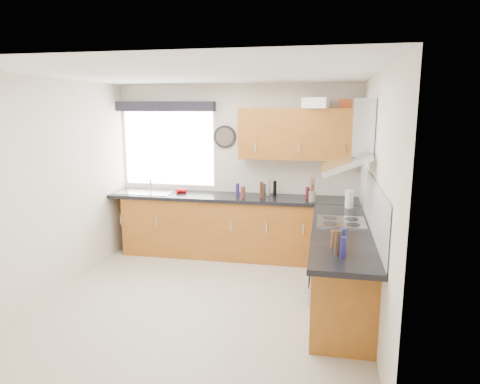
% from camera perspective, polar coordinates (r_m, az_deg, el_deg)
% --- Properties ---
extents(ground_plane, '(3.60, 3.60, 0.00)m').
position_cam_1_polar(ground_plane, '(5.06, -4.81, -14.06)').
color(ground_plane, beige).
extents(ceiling, '(3.60, 3.60, 0.02)m').
position_cam_1_polar(ceiling, '(4.60, -5.33, 15.43)').
color(ceiling, white).
rests_on(ceiling, wall_back).
extents(wall_back, '(3.60, 0.02, 2.50)m').
position_cam_1_polar(wall_back, '(6.40, -0.53, 3.00)').
color(wall_back, silver).
rests_on(wall_back, ground_plane).
extents(wall_front, '(3.60, 0.02, 2.50)m').
position_cam_1_polar(wall_front, '(3.04, -14.65, -6.43)').
color(wall_front, silver).
rests_on(wall_front, ground_plane).
extents(wall_left, '(0.02, 3.60, 2.50)m').
position_cam_1_polar(wall_left, '(5.45, -23.53, 0.68)').
color(wall_left, silver).
rests_on(wall_left, ground_plane).
extents(wall_right, '(0.02, 3.60, 2.50)m').
position_cam_1_polar(wall_right, '(4.52, 17.44, -0.89)').
color(wall_right, silver).
rests_on(wall_right, ground_plane).
extents(window, '(1.40, 0.02, 1.10)m').
position_cam_1_polar(window, '(6.65, -9.50, 5.76)').
color(window, white).
rests_on(window, wall_back).
extents(window_blind, '(1.50, 0.18, 0.14)m').
position_cam_1_polar(window_blind, '(6.54, -9.96, 11.19)').
color(window_blind, black).
rests_on(window_blind, wall_back).
extents(splashback, '(0.01, 3.00, 0.54)m').
position_cam_1_polar(splashback, '(4.82, 16.91, -0.98)').
color(splashback, white).
rests_on(splashback, wall_right).
extents(base_cab_back, '(3.00, 0.58, 0.86)m').
position_cam_1_polar(base_cab_back, '(6.31, -1.95, -4.74)').
color(base_cab_back, brown).
rests_on(base_cab_back, ground_plane).
extents(base_cab_corner, '(0.60, 0.60, 0.86)m').
position_cam_1_polar(base_cab_corner, '(6.15, 12.78, -5.44)').
color(base_cab_corner, brown).
rests_on(base_cab_corner, ground_plane).
extents(base_cab_right, '(0.58, 2.10, 0.86)m').
position_cam_1_polar(base_cab_right, '(4.87, 13.25, -9.89)').
color(base_cab_right, brown).
rests_on(base_cab_right, ground_plane).
extents(worktop_back, '(3.60, 0.62, 0.05)m').
position_cam_1_polar(worktop_back, '(6.17, -1.10, -0.74)').
color(worktop_back, black).
rests_on(worktop_back, base_cab_back).
extents(worktop_right, '(0.62, 2.42, 0.05)m').
position_cam_1_polar(worktop_right, '(4.58, 13.43, -5.23)').
color(worktop_right, black).
rests_on(worktop_right, base_cab_right).
extents(sink, '(0.84, 0.46, 0.10)m').
position_cam_1_polar(sink, '(6.57, -12.51, 0.29)').
color(sink, silver).
rests_on(sink, worktop_back).
extents(oven, '(0.56, 0.58, 0.85)m').
position_cam_1_polar(oven, '(5.01, 13.08, -9.34)').
color(oven, black).
rests_on(oven, ground_plane).
extents(hob_plate, '(0.52, 0.52, 0.01)m').
position_cam_1_polar(hob_plate, '(4.86, 13.33, -3.89)').
color(hob_plate, silver).
rests_on(hob_plate, worktop_right).
extents(extractor_hood, '(0.52, 0.78, 0.66)m').
position_cam_1_polar(extractor_hood, '(4.72, 15.01, 6.13)').
color(extractor_hood, silver).
rests_on(extractor_hood, wall_right).
extents(upper_cabinets, '(1.70, 0.35, 0.70)m').
position_cam_1_polar(upper_cabinets, '(6.04, 8.04, 7.67)').
color(upper_cabinets, brown).
rests_on(upper_cabinets, wall_back).
extents(washing_machine, '(0.58, 0.56, 0.78)m').
position_cam_1_polar(washing_machine, '(6.52, -8.00, -4.69)').
color(washing_machine, white).
rests_on(washing_machine, ground_plane).
extents(wall_clock, '(0.33, 0.04, 0.33)m').
position_cam_1_polar(wall_clock, '(6.34, -2.07, 7.36)').
color(wall_clock, black).
rests_on(wall_clock, wall_back).
extents(casserole, '(0.39, 0.32, 0.14)m').
position_cam_1_polar(casserole, '(5.92, 10.11, 11.60)').
color(casserole, white).
rests_on(casserole, upper_cabinets).
extents(storage_box, '(0.30, 0.26, 0.12)m').
position_cam_1_polar(storage_box, '(6.13, 14.40, 11.32)').
color(storage_box, '#C35220').
rests_on(storage_box, upper_cabinets).
extents(utensil_pot, '(0.10, 0.10, 0.14)m').
position_cam_1_polar(utensil_pot, '(5.87, 9.62, -0.58)').
color(utensil_pot, gray).
rests_on(utensil_pot, worktop_back).
extents(kitchen_roll, '(0.12, 0.12, 0.23)m').
position_cam_1_polar(kitchen_roll, '(5.57, 14.37, -0.92)').
color(kitchen_roll, white).
rests_on(kitchen_roll, worktop_right).
extents(tomato_cluster, '(0.17, 0.17, 0.06)m').
position_cam_1_polar(tomato_cluster, '(6.45, -7.83, 0.19)').
color(tomato_cluster, '#B80105').
rests_on(tomato_cluster, worktop_back).
extents(jar_0, '(0.05, 0.05, 0.22)m').
position_cam_1_polar(jar_0, '(6.02, 2.87, 0.28)').
color(jar_0, '#581F12').
rests_on(jar_0, worktop_back).
extents(jar_1, '(0.05, 0.05, 0.15)m').
position_cam_1_polar(jar_1, '(5.98, 9.46, -0.30)').
color(jar_1, '#51251D').
rests_on(jar_1, worktop_back).
extents(jar_2, '(0.05, 0.05, 0.20)m').
position_cam_1_polar(jar_2, '(5.98, 3.22, 0.11)').
color(jar_2, black).
rests_on(jar_2, worktop_back).
extents(jar_3, '(0.06, 0.06, 0.16)m').
position_cam_1_polar(jar_3, '(5.99, 0.39, -0.07)').
color(jar_3, '#5A2820').
rests_on(jar_3, worktop_back).
extents(jar_4, '(0.05, 0.05, 0.17)m').
position_cam_1_polar(jar_4, '(6.03, 8.99, -0.11)').
color(jar_4, '#5A131A').
rests_on(jar_4, worktop_back).
extents(jar_5, '(0.05, 0.05, 0.17)m').
position_cam_1_polar(jar_5, '(6.21, -0.34, 0.36)').
color(jar_5, navy).
rests_on(jar_5, worktop_back).
extents(jar_6, '(0.05, 0.05, 0.22)m').
position_cam_1_polar(jar_6, '(6.16, 4.66, 0.49)').
color(jar_6, black).
rests_on(jar_6, worktop_back).
extents(jar_7, '(0.05, 0.05, 0.22)m').
position_cam_1_polar(jar_7, '(6.21, 3.81, 0.60)').
color(jar_7, '#A7998E').
rests_on(jar_7, worktop_back).
extents(bottle_0, '(0.06, 0.06, 0.22)m').
position_cam_1_polar(bottle_0, '(3.77, 12.94, -6.60)').
color(bottle_0, '#32281B').
rests_on(bottle_0, worktop_right).
extents(bottle_1, '(0.06, 0.06, 0.20)m').
position_cam_1_polar(bottle_1, '(3.90, 13.57, -6.17)').
color(bottle_1, '#171B51').
rests_on(bottle_1, worktop_right).
extents(bottle_2, '(0.05, 0.05, 0.15)m').
position_cam_1_polar(bottle_2, '(4.00, 12.40, -6.08)').
color(bottle_2, brown).
rests_on(bottle_2, worktop_right).
extents(bottle_3, '(0.05, 0.05, 0.18)m').
position_cam_1_polar(bottle_3, '(3.72, 13.56, -7.16)').
color(bottle_3, navy).
rests_on(bottle_3, worktop_right).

